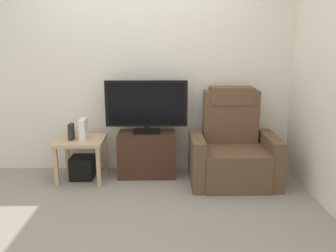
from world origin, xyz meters
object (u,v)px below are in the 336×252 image
tv_stand (147,154)px  recliner_armchair (233,150)px  television (146,105)px  book_upright (71,132)px  game_console (83,129)px  side_table (81,145)px  subwoofer_box (83,167)px

tv_stand → recliner_armchair: 1.03m
tv_stand → television: 0.60m
recliner_armchair → book_upright: recliner_armchair is taller
game_console → television: bearing=9.0°
book_upright → game_console: (0.14, 0.03, 0.02)m
tv_stand → side_table: bearing=-172.1°
subwoofer_box → book_upright: size_ratio=1.44×
tv_stand → game_console: bearing=-172.5°
subwoofer_box → television: bearing=9.3°
side_table → book_upright: 0.20m
recliner_armchair → side_table: size_ratio=2.00×
television → recliner_armchair: size_ratio=0.90×
recliner_armchair → book_upright: size_ratio=5.81×
television → subwoofer_box: bearing=-170.7°
television → recliner_armchair: (1.00, -0.23, -0.49)m
recliner_armchair → side_table: recliner_armchair is taller
side_table → subwoofer_box: side_table is taller
tv_stand → subwoofer_box: 0.79m
television → book_upright: size_ratio=5.23×
tv_stand → television: size_ratio=0.70×
television → subwoofer_box: size_ratio=3.64×
recliner_armchair → subwoofer_box: (-1.77, 0.10, -0.24)m
side_table → subwoofer_box: size_ratio=2.02×
tv_stand → side_table: tv_stand is taller
tv_stand → recliner_armchair: bearing=-12.0°
side_table → tv_stand: bearing=7.9°
book_upright → side_table: bearing=11.3°
tv_stand → television: (-0.00, 0.02, 0.59)m
book_upright → game_console: size_ratio=0.79×
side_table → book_upright: size_ratio=2.91×
subwoofer_box → book_upright: bearing=-168.7°
recliner_armchair → side_table: 1.77m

